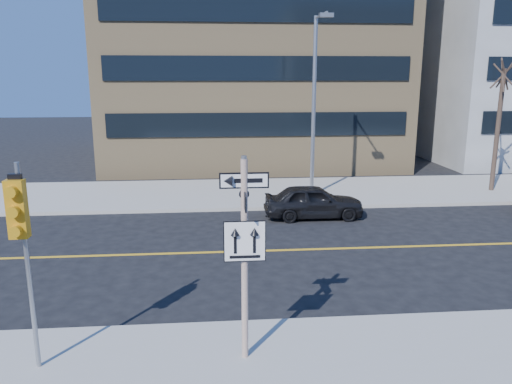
{
  "coord_description": "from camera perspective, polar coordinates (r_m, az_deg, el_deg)",
  "views": [
    {
      "loc": [
        -0.55,
        -11.45,
        5.63
      ],
      "look_at": [
        0.78,
        4.0,
        2.0
      ],
      "focal_mm": 35.0,
      "sensor_mm": 36.0,
      "label": 1
    }
  ],
  "objects": [
    {
      "name": "building_brick",
      "position": [
        36.7,
        -0.97,
        18.46
      ],
      "size": [
        18.0,
        18.0,
        18.0
      ],
      "primitive_type": "cube",
      "color": "tan",
      "rests_on": "ground"
    },
    {
      "name": "parked_car_a",
      "position": [
        20.24,
        6.59,
        -1.07
      ],
      "size": [
        1.61,
        3.98,
        1.35
      ],
      "primitive_type": "imported",
      "rotation": [
        0.0,
        0.0,
        1.57
      ],
      "color": "black",
      "rests_on": "ground"
    },
    {
      "name": "streetlight_a",
      "position": [
        22.69,
        6.77,
        10.89
      ],
      "size": [
        0.55,
        2.25,
        8.0
      ],
      "color": "gray",
      "rests_on": "far_sidewalk"
    },
    {
      "name": "ground",
      "position": [
        12.78,
        -1.99,
        -12.98
      ],
      "size": [
        120.0,
        120.0,
        0.0
      ],
      "primitive_type": "plane",
      "color": "black",
      "rests_on": "ground"
    },
    {
      "name": "street_tree_west",
      "position": [
        26.48,
        26.43,
        11.62
      ],
      "size": [
        1.8,
        1.8,
        6.35
      ],
      "color": "#33271E",
      "rests_on": "far_sidewalk"
    },
    {
      "name": "sign_pole",
      "position": [
        9.51,
        -1.32,
        -6.46
      ],
      "size": [
        0.92,
        0.92,
        4.06
      ],
      "color": "white",
      "rests_on": "near_sidewalk"
    },
    {
      "name": "traffic_signal",
      "position": [
        9.8,
        -25.37,
        -3.54
      ],
      "size": [
        0.32,
        0.45,
        4.0
      ],
      "color": "gray",
      "rests_on": "near_sidewalk"
    }
  ]
}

